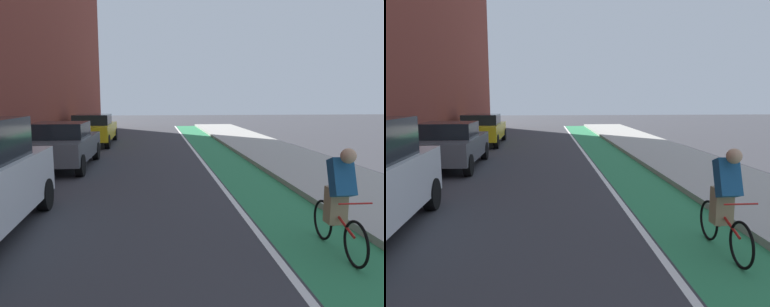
% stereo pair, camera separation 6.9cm
% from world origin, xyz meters
% --- Properties ---
extents(ground_plane, '(85.83, 85.83, 0.00)m').
position_xyz_m(ground_plane, '(0.00, 15.51, 0.00)').
color(ground_plane, '#38383D').
extents(bike_lane_paint, '(1.60, 39.01, 0.00)m').
position_xyz_m(bike_lane_paint, '(2.99, 17.51, 0.00)').
color(bike_lane_paint, '#2D8451').
rests_on(bike_lane_paint, ground).
extents(lane_divider_stripe, '(0.12, 39.01, 0.00)m').
position_xyz_m(lane_divider_stripe, '(2.09, 17.51, 0.00)').
color(lane_divider_stripe, white).
rests_on(lane_divider_stripe, ground).
extents(sidewalk_right, '(3.11, 39.01, 0.14)m').
position_xyz_m(sidewalk_right, '(5.35, 17.51, 0.07)').
color(sidewalk_right, '#A8A59E').
rests_on(sidewalk_right, ground).
extents(parked_sedan_gray, '(1.93, 4.25, 1.53)m').
position_xyz_m(parked_sedan_gray, '(-2.74, 17.96, 0.78)').
color(parked_sedan_gray, '#595B60').
rests_on(parked_sedan_gray, ground).
extents(parked_sedan_yellow_cab, '(2.01, 4.71, 1.53)m').
position_xyz_m(parked_sedan_yellow_cab, '(-2.74, 24.46, 0.79)').
color(parked_sedan_yellow_cab, yellow).
rests_on(parked_sedan_yellow_cab, ground).
extents(cyclist_mid, '(0.48, 1.70, 1.61)m').
position_xyz_m(cyclist_mid, '(3.06, 10.35, 0.81)').
color(cyclist_mid, black).
rests_on(cyclist_mid, ground).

